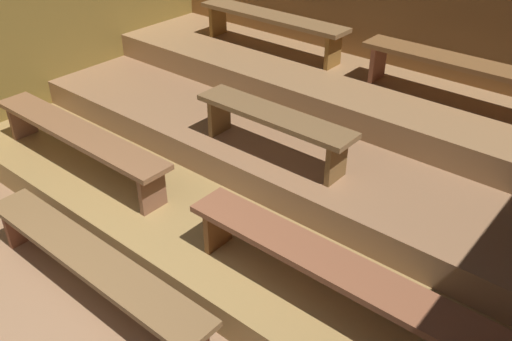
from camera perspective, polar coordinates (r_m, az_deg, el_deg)
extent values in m
cube|color=#916A4B|center=(5.20, -1.83, -5.11)|extent=(6.76, 5.57, 0.08)
cube|color=brown|center=(6.41, 12.90, 14.84)|extent=(6.76, 0.06, 2.56)
cube|color=brown|center=(6.80, -22.04, 14.35)|extent=(0.06, 5.57, 2.56)
cube|color=olive|center=(5.49, 2.39, -0.62)|extent=(5.96, 3.54, 0.28)
cube|color=#926947|center=(5.74, 5.92, 4.08)|extent=(5.96, 2.41, 0.28)
cube|color=#976F48|center=(6.06, 9.16, 8.34)|extent=(5.96, 1.28, 0.28)
cube|color=brown|center=(4.29, -16.91, -8.74)|extent=(2.37, 0.34, 0.05)
cube|color=brown|center=(5.20, -23.35, -5.14)|extent=(0.05, 0.27, 0.37)
cube|color=brown|center=(5.42, -18.23, 3.83)|extent=(2.33, 0.34, 0.05)
cube|color=brown|center=(6.36, -23.20, 4.89)|extent=(0.05, 0.27, 0.37)
cube|color=brown|center=(4.77, -10.77, -2.10)|extent=(0.05, 0.27, 0.37)
cube|color=brown|center=(3.67, 7.98, -9.70)|extent=(2.33, 0.34, 0.05)
cube|color=brown|center=(4.30, -4.00, -5.87)|extent=(0.05, 0.27, 0.37)
cube|color=brown|center=(4.84, 1.88, 5.78)|extent=(1.58, 0.34, 0.05)
cube|color=brown|center=(5.33, -3.85, 5.79)|extent=(0.05, 0.27, 0.37)
cube|color=brown|center=(4.61, 8.38, 0.98)|extent=(0.05, 0.27, 0.37)
cube|color=brown|center=(6.61, 1.63, 15.76)|extent=(1.98, 0.34, 0.05)
cube|color=brown|center=(7.22, -4.01, 15.38)|extent=(0.05, 0.27, 0.37)
cube|color=brown|center=(6.20, 8.05, 12.28)|extent=(0.05, 0.27, 0.37)
cube|color=brown|center=(5.56, 20.79, 10.46)|extent=(1.98, 0.34, 0.05)
cube|color=brown|center=(5.95, 12.60, 10.94)|extent=(0.05, 0.27, 0.37)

